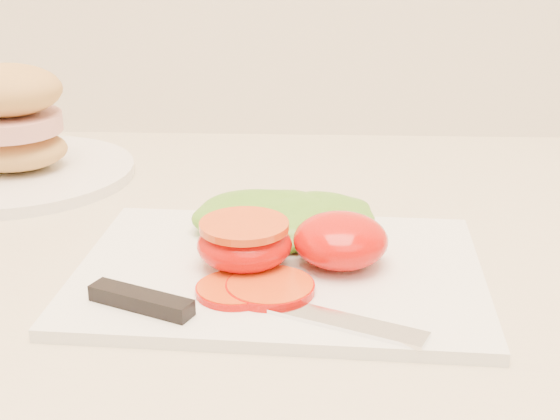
{
  "coord_description": "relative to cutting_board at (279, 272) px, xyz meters",
  "views": [
    {
      "loc": [
        -0.62,
        1.01,
        1.21
      ],
      "look_at": [
        -0.65,
        1.59,
        0.99
      ],
      "focal_mm": 50.0,
      "sensor_mm": 36.0,
      "label": 1
    }
  ],
  "objects": [
    {
      "name": "lettuce_leaf_0",
      "position": [
        -0.01,
        0.07,
        0.02
      ],
      "size": [
        0.14,
        0.1,
        0.03
      ],
      "primitive_type": "ellipsoid",
      "rotation": [
        0.0,
        0.0,
        -0.04
      ],
      "color": "#57A32B",
      "rests_on": "cutting_board"
    },
    {
      "name": "cutting_board",
      "position": [
        0.0,
        0.0,
        0.0
      ],
      "size": [
        0.33,
        0.25,
        0.01
      ],
      "primitive_type": "cube",
      "rotation": [
        0.0,
        0.0,
        -0.05
      ],
      "color": "white",
      "rests_on": "counter"
    },
    {
      "name": "knife",
      "position": [
        -0.05,
        -0.07,
        0.01
      ],
      "size": [
        0.24,
        0.09,
        0.01
      ],
      "rotation": [
        0.0,
        0.0,
        -0.42
      ],
      "color": "silver",
      "rests_on": "cutting_board"
    },
    {
      "name": "tomato_half_dome",
      "position": [
        0.05,
        0.01,
        0.03
      ],
      "size": [
        0.08,
        0.08,
        0.04
      ],
      "primitive_type": "ellipsoid",
      "color": "red",
      "rests_on": "cutting_board"
    },
    {
      "name": "tomato_slice_0",
      "position": [
        -0.01,
        -0.04,
        0.01
      ],
      "size": [
        0.06,
        0.06,
        0.01
      ],
      "primitive_type": "cylinder",
      "color": "orange",
      "rests_on": "cutting_board"
    },
    {
      "name": "sandwich_plate",
      "position": [
        -0.3,
        0.23,
        0.04
      ],
      "size": [
        0.26,
        0.26,
        0.13
      ],
      "rotation": [
        0.0,
        0.0,
        -0.29
      ],
      "color": "white",
      "rests_on": "counter"
    },
    {
      "name": "tomato_slice_1",
      "position": [
        -0.03,
        -0.05,
        0.01
      ],
      "size": [
        0.06,
        0.06,
        0.01
      ],
      "primitive_type": "cylinder",
      "color": "orange",
      "rests_on": "cutting_board"
    },
    {
      "name": "lettuce_leaf_1",
      "position": [
        0.03,
        0.07,
        0.02
      ],
      "size": [
        0.14,
        0.13,
        0.03
      ],
      "primitive_type": "ellipsoid",
      "rotation": [
        0.0,
        0.0,
        0.57
      ],
      "color": "#57A32B",
      "rests_on": "cutting_board"
    },
    {
      "name": "tomato_half_cut",
      "position": [
        -0.03,
        0.0,
        0.03
      ],
      "size": [
        0.08,
        0.08,
        0.04
      ],
      "color": "red",
      "rests_on": "cutting_board"
    }
  ]
}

